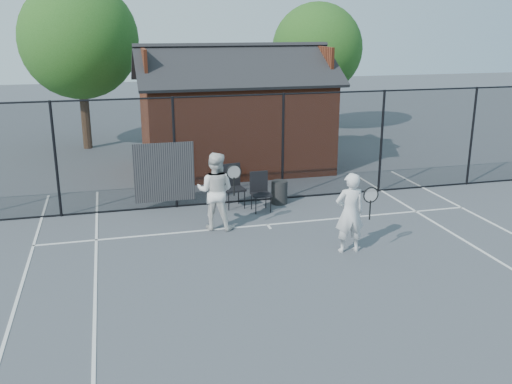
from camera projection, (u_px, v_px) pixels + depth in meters
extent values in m
plane|color=#494D54|center=(308.00, 275.00, 11.38)|extent=(80.00, 80.00, 0.00)
cube|color=silver|center=(267.00, 225.00, 14.16)|extent=(11.00, 0.06, 0.01)
cube|color=silver|center=(94.00, 359.00, 8.53)|extent=(0.06, 18.00, 0.01)
cube|color=silver|center=(269.00, 227.00, 14.02)|extent=(0.06, 0.30, 0.01)
cylinder|color=black|center=(56.00, 160.00, 14.37)|extent=(0.07, 0.07, 3.00)
cylinder|color=black|center=(175.00, 153.00, 15.10)|extent=(0.07, 0.07, 3.00)
cylinder|color=black|center=(283.00, 147.00, 15.82)|extent=(0.07, 0.07, 3.00)
cylinder|color=black|center=(381.00, 142.00, 16.55)|extent=(0.07, 0.07, 3.00)
cylinder|color=black|center=(472.00, 137.00, 17.28)|extent=(0.07, 0.07, 3.00)
cylinder|color=black|center=(248.00, 95.00, 15.16)|extent=(22.00, 0.04, 0.04)
cylinder|color=black|center=(248.00, 200.00, 16.00)|extent=(22.00, 0.04, 0.04)
cube|color=black|center=(248.00, 149.00, 15.58)|extent=(22.00, 3.00, 0.01)
cube|color=black|center=(164.00, 172.00, 15.15)|extent=(1.60, 0.04, 1.60)
cube|color=maroon|center=(234.00, 124.00, 19.41)|extent=(6.00, 4.00, 3.00)
cube|color=black|center=(240.00, 65.00, 17.90)|extent=(6.50, 2.36, 1.32)
cube|color=black|center=(227.00, 61.00, 19.76)|extent=(6.50, 2.36, 1.32)
cube|color=maroon|center=(143.00, 65.00, 18.12)|extent=(0.10, 2.80, 1.06)
cube|color=maroon|center=(317.00, 62.00, 19.54)|extent=(0.10, 2.80, 1.06)
cylinder|color=black|center=(86.00, 117.00, 22.44)|extent=(0.36, 0.36, 2.52)
sphere|color=#1E4D16|center=(79.00, 40.00, 21.60)|extent=(4.48, 4.48, 4.48)
cylinder|color=black|center=(315.00, 108.00, 25.83)|extent=(0.36, 0.36, 2.23)
sphere|color=#1E4D16|center=(317.00, 48.00, 25.09)|extent=(3.97, 3.97, 3.97)
imported|color=silver|center=(350.00, 213.00, 12.28)|extent=(0.66, 0.45, 1.78)
torus|color=black|center=(371.00, 195.00, 11.88)|extent=(0.35, 0.03, 0.35)
cylinder|color=black|center=(370.00, 210.00, 11.98)|extent=(0.03, 0.03, 0.43)
imported|color=white|center=(215.00, 191.00, 13.68)|extent=(1.13, 1.02, 1.89)
torus|color=black|center=(234.00, 172.00, 13.26)|extent=(0.37, 0.03, 0.37)
cylinder|color=black|center=(234.00, 187.00, 13.37)|extent=(0.04, 0.04, 0.45)
cube|color=black|center=(261.00, 193.00, 15.06)|extent=(0.51, 0.53, 1.02)
cube|color=black|center=(234.00, 187.00, 15.36)|extent=(0.62, 0.64, 1.14)
cylinder|color=#252525|center=(279.00, 192.00, 15.74)|extent=(0.49, 0.49, 0.65)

